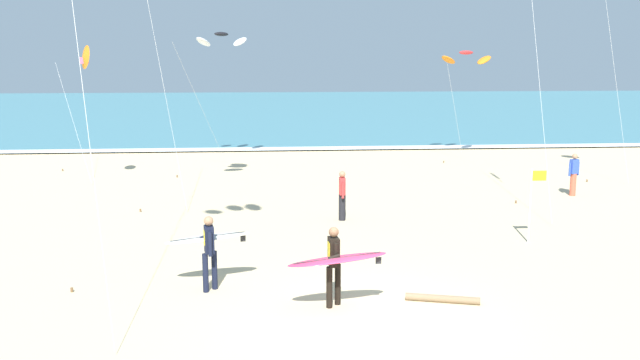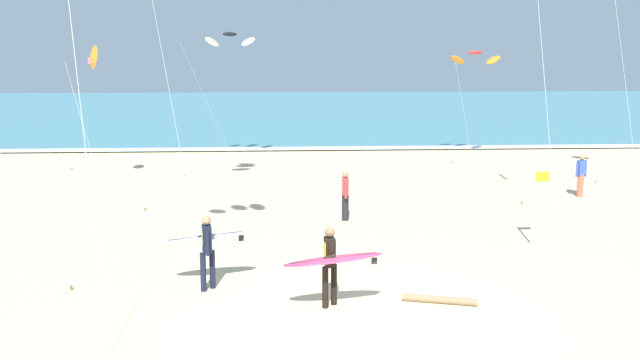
{
  "view_description": "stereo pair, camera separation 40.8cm",
  "coord_description": "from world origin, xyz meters",
  "px_view_note": "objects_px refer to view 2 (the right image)",
  "views": [
    {
      "loc": [
        -1.95,
        -12.97,
        5.19
      ],
      "look_at": [
        -0.52,
        4.24,
        2.06
      ],
      "focal_mm": 38.73,
      "sensor_mm": 36.0,
      "label": 1
    },
    {
      "loc": [
        -1.54,
        -13.0,
        5.19
      ],
      "look_at": [
        -0.52,
        4.24,
        2.06
      ],
      "focal_mm": 38.73,
      "sensor_mm": 36.0,
      "label": 2
    }
  ],
  "objects_px": {
    "kite_arc_scarlet_distant": "(475,58)",
    "lifeguard_flag": "(535,199)",
    "kite_arc_charcoal_high": "(230,39)",
    "kite_delta_amber_close": "(92,58)",
    "surfer_trailing": "(207,243)",
    "bystander_blue_top": "(581,175)",
    "surfer_lead": "(331,260)",
    "driftwood_log": "(439,300)",
    "bystander_red_top": "(345,195)"
  },
  "relations": [
    {
      "from": "kite_arc_scarlet_distant",
      "to": "driftwood_log",
      "type": "relative_size",
      "value": 3.46
    },
    {
      "from": "kite_arc_scarlet_distant",
      "to": "driftwood_log",
      "type": "height_order",
      "value": "kite_arc_scarlet_distant"
    },
    {
      "from": "surfer_trailing",
      "to": "bystander_blue_top",
      "type": "distance_m",
      "value": 15.89
    },
    {
      "from": "kite_arc_scarlet_distant",
      "to": "driftwood_log",
      "type": "bearing_deg",
      "value": -107.34
    },
    {
      "from": "surfer_trailing",
      "to": "lifeguard_flag",
      "type": "height_order",
      "value": "lifeguard_flag"
    },
    {
      "from": "surfer_lead",
      "to": "kite_arc_charcoal_high",
      "type": "relative_size",
      "value": 0.33
    },
    {
      "from": "surfer_trailing",
      "to": "lifeguard_flag",
      "type": "distance_m",
      "value": 9.28
    },
    {
      "from": "bystander_blue_top",
      "to": "driftwood_log",
      "type": "distance_m",
      "value": 13.29
    },
    {
      "from": "kite_arc_charcoal_high",
      "to": "bystander_red_top",
      "type": "height_order",
      "value": "kite_arc_charcoal_high"
    },
    {
      "from": "kite_arc_charcoal_high",
      "to": "lifeguard_flag",
      "type": "distance_m",
      "value": 18.98
    },
    {
      "from": "driftwood_log",
      "to": "surfer_lead",
      "type": "bearing_deg",
      "value": -175.66
    },
    {
      "from": "kite_delta_amber_close",
      "to": "bystander_blue_top",
      "type": "bearing_deg",
      "value": -11.02
    },
    {
      "from": "lifeguard_flag",
      "to": "driftwood_log",
      "type": "xyz_separation_m",
      "value": [
        -3.7,
        -4.53,
        -1.19
      ]
    },
    {
      "from": "surfer_trailing",
      "to": "driftwood_log",
      "type": "distance_m",
      "value": 5.27
    },
    {
      "from": "kite_arc_charcoal_high",
      "to": "kite_arc_scarlet_distant",
      "type": "bearing_deg",
      "value": 1.18
    },
    {
      "from": "surfer_trailing",
      "to": "kite_delta_amber_close",
      "type": "height_order",
      "value": "kite_delta_amber_close"
    },
    {
      "from": "bystander_blue_top",
      "to": "bystander_red_top",
      "type": "height_order",
      "value": "same"
    },
    {
      "from": "kite_arc_scarlet_distant",
      "to": "lifeguard_flag",
      "type": "xyz_separation_m",
      "value": [
        -2.73,
        -16.07,
        -3.81
      ]
    },
    {
      "from": "kite_arc_charcoal_high",
      "to": "driftwood_log",
      "type": "xyz_separation_m",
      "value": [
        5.69,
        -20.34,
        -5.86
      ]
    },
    {
      "from": "kite_delta_amber_close",
      "to": "bystander_blue_top",
      "type": "distance_m",
      "value": 19.32
    },
    {
      "from": "bystander_blue_top",
      "to": "lifeguard_flag",
      "type": "bearing_deg",
      "value": -123.25
    },
    {
      "from": "kite_arc_charcoal_high",
      "to": "kite_delta_amber_close",
      "type": "relative_size",
      "value": 1.12
    },
    {
      "from": "surfer_trailing",
      "to": "bystander_blue_top",
      "type": "bearing_deg",
      "value": 36.36
    },
    {
      "from": "kite_arc_charcoal_high",
      "to": "bystander_blue_top",
      "type": "height_order",
      "value": "kite_arc_charcoal_high"
    },
    {
      "from": "surfer_lead",
      "to": "driftwood_log",
      "type": "distance_m",
      "value": 2.52
    },
    {
      "from": "kite_delta_amber_close",
      "to": "lifeguard_flag",
      "type": "height_order",
      "value": "kite_delta_amber_close"
    },
    {
      "from": "driftwood_log",
      "to": "bystander_red_top",
      "type": "bearing_deg",
      "value": 99.6
    },
    {
      "from": "kite_delta_amber_close",
      "to": "lifeguard_flag",
      "type": "bearing_deg",
      "value": -34.28
    },
    {
      "from": "kite_delta_amber_close",
      "to": "lifeguard_flag",
      "type": "relative_size",
      "value": 2.67
    },
    {
      "from": "bystander_blue_top",
      "to": "lifeguard_flag",
      "type": "height_order",
      "value": "lifeguard_flag"
    },
    {
      "from": "kite_delta_amber_close",
      "to": "bystander_blue_top",
      "type": "xyz_separation_m",
      "value": [
        18.49,
        -3.6,
        -4.28
      ]
    },
    {
      "from": "surfer_lead",
      "to": "driftwood_log",
      "type": "xyz_separation_m",
      "value": [
        2.32,
        0.18,
        -0.96
      ]
    },
    {
      "from": "kite_delta_amber_close",
      "to": "driftwood_log",
      "type": "distance_m",
      "value": 18.59
    },
    {
      "from": "kite_arc_scarlet_distant",
      "to": "driftwood_log",
      "type": "xyz_separation_m",
      "value": [
        -6.43,
        -20.59,
        -4.99
      ]
    },
    {
      "from": "kite_arc_scarlet_distant",
      "to": "lifeguard_flag",
      "type": "relative_size",
      "value": 2.58
    },
    {
      "from": "kite_arc_charcoal_high",
      "to": "surfer_trailing",
      "type": "bearing_deg",
      "value": -87.95
    },
    {
      "from": "bystander_red_top",
      "to": "kite_delta_amber_close",
      "type": "bearing_deg",
      "value": 144.33
    },
    {
      "from": "kite_arc_charcoal_high",
      "to": "bystander_red_top",
      "type": "distance_m",
      "value": 14.44
    },
    {
      "from": "surfer_lead",
      "to": "bystander_blue_top",
      "type": "distance_m",
      "value": 14.88
    },
    {
      "from": "bystander_red_top",
      "to": "lifeguard_flag",
      "type": "xyz_separation_m",
      "value": [
        4.98,
        -3.06,
        0.45
      ]
    },
    {
      "from": "surfer_lead",
      "to": "kite_arc_scarlet_distant",
      "type": "height_order",
      "value": "kite_arc_scarlet_distant"
    },
    {
      "from": "bystander_red_top",
      "to": "driftwood_log",
      "type": "height_order",
      "value": "bystander_red_top"
    },
    {
      "from": "driftwood_log",
      "to": "lifeguard_flag",
      "type": "bearing_deg",
      "value": 50.73
    },
    {
      "from": "surfer_trailing",
      "to": "bystander_blue_top",
      "type": "xyz_separation_m",
      "value": [
        12.79,
        9.42,
        -0.23
      ]
    },
    {
      "from": "kite_arc_charcoal_high",
      "to": "bystander_red_top",
      "type": "bearing_deg",
      "value": -70.94
    },
    {
      "from": "bystander_blue_top",
      "to": "driftwood_log",
      "type": "relative_size",
      "value": 1.01
    },
    {
      "from": "bystander_red_top",
      "to": "surfer_lead",
      "type": "bearing_deg",
      "value": -97.61
    },
    {
      "from": "surfer_lead",
      "to": "lifeguard_flag",
      "type": "distance_m",
      "value": 7.64
    },
    {
      "from": "surfer_lead",
      "to": "lifeguard_flag",
      "type": "bearing_deg",
      "value": 37.99
    },
    {
      "from": "kite_arc_charcoal_high",
      "to": "kite_delta_amber_close",
      "type": "height_order",
      "value": "kite_arc_charcoal_high"
    }
  ]
}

